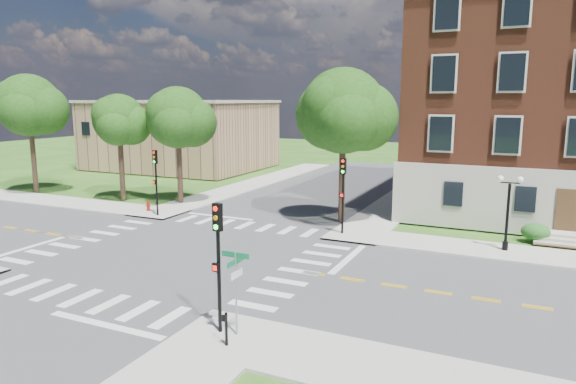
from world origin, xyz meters
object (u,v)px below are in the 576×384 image
at_px(push_button_post, 226,327).
at_px(twin_lamp_west, 508,208).
at_px(traffic_signal_nw, 156,174).
at_px(traffic_signal_se, 218,251).
at_px(street_sign_pole, 236,277).
at_px(traffic_signal_ne, 343,186).
at_px(fire_hydrant, 148,206).

bearing_deg(push_button_post, twin_lamp_west, 63.31).
bearing_deg(traffic_signal_nw, traffic_signal_se, -44.86).
relative_size(twin_lamp_west, push_button_post, 3.53).
height_order(traffic_signal_se, push_button_post, traffic_signal_se).
xyz_separation_m(traffic_signal_nw, street_sign_pole, (15.19, -14.39, -0.88)).
xyz_separation_m(traffic_signal_ne, traffic_signal_nw, (-14.00, -0.79, 0.00)).
height_order(traffic_signal_nw, twin_lamp_west, traffic_signal_nw).
height_order(traffic_signal_se, twin_lamp_west, traffic_signal_se).
relative_size(traffic_signal_se, fire_hydrant, 6.40).
bearing_deg(push_button_post, fire_hydrant, 136.19).
height_order(traffic_signal_nw, street_sign_pole, traffic_signal_nw).
bearing_deg(push_button_post, traffic_signal_se, 133.09).
relative_size(traffic_signal_ne, traffic_signal_nw, 1.00).
xyz_separation_m(traffic_signal_se, street_sign_pole, (0.69, 0.04, -0.88)).
height_order(push_button_post, fire_hydrant, push_button_post).
distance_m(traffic_signal_ne, fire_hydrant, 15.89).
height_order(traffic_signal_se, traffic_signal_nw, same).
bearing_deg(twin_lamp_west, push_button_post, -116.69).
distance_m(traffic_signal_ne, traffic_signal_nw, 14.02).
relative_size(traffic_signal_nw, street_sign_pole, 1.55).
bearing_deg(traffic_signal_nw, traffic_signal_ne, 3.21).
distance_m(twin_lamp_west, fire_hydrant, 25.29).
bearing_deg(push_button_post, traffic_signal_ne, 94.58).
relative_size(twin_lamp_west, street_sign_pole, 1.36).
distance_m(traffic_signal_nw, twin_lamp_west, 23.59).
bearing_deg(traffic_signal_ne, street_sign_pole, -85.49).
relative_size(push_button_post, fire_hydrant, 1.60).
xyz_separation_m(traffic_signal_ne, street_sign_pole, (1.20, -15.18, -0.88)).
bearing_deg(traffic_signal_ne, fire_hydrant, 179.29).
bearing_deg(twin_lamp_west, street_sign_pole, -118.23).
height_order(traffic_signal_ne, push_button_post, traffic_signal_ne).
bearing_deg(traffic_signal_se, traffic_signal_ne, 91.90).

